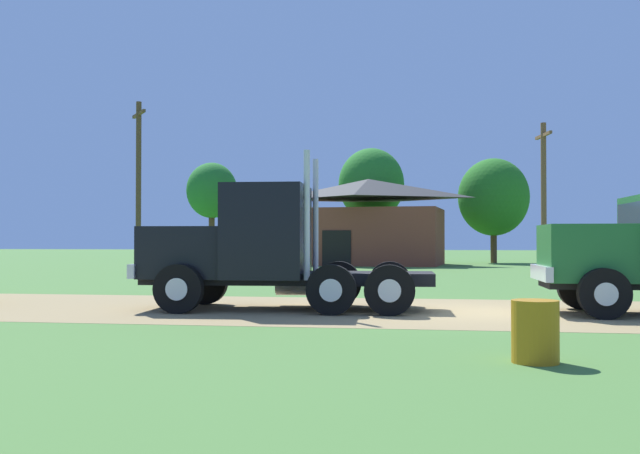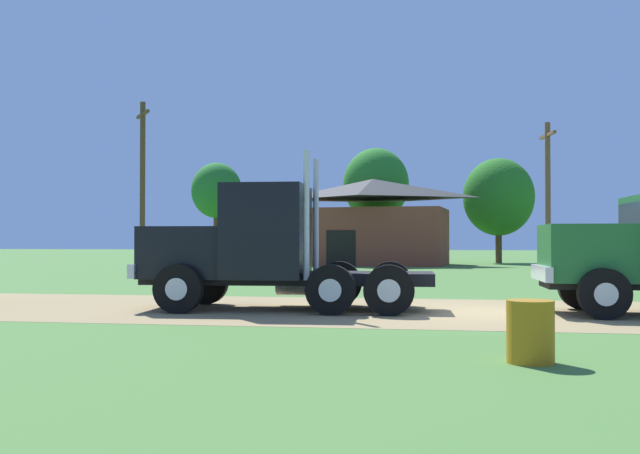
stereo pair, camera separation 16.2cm
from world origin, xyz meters
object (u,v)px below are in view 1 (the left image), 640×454
(steel_barrel, at_px, (535,331))
(utility_pole_near, at_px, (139,182))
(shed_building, at_px, (368,223))
(utility_pole_far, at_px, (544,193))
(truck_foreground_white, at_px, (256,250))

(steel_barrel, bearing_deg, utility_pole_near, 123.14)
(steel_barrel, xyz_separation_m, utility_pole_near, (-15.61, 23.90, 4.04))
(shed_building, distance_m, utility_pole_far, 14.65)
(shed_building, xyz_separation_m, utility_pole_far, (9.35, -11.21, 1.16))
(steel_barrel, height_order, utility_pole_near, utility_pole_near)
(utility_pole_near, bearing_deg, shed_building, 52.73)
(shed_building, bearing_deg, truck_foreground_white, -89.89)
(truck_foreground_white, distance_m, utility_pole_far, 21.53)
(truck_foreground_white, height_order, shed_building, shed_building)
(truck_foreground_white, distance_m, utility_pole_near, 20.22)
(utility_pole_near, height_order, utility_pole_far, utility_pole_near)
(steel_barrel, bearing_deg, shed_building, 98.44)
(steel_barrel, distance_m, utility_pole_far, 26.46)
(shed_building, distance_m, utility_pole_near, 16.76)
(steel_barrel, xyz_separation_m, utility_pole_far, (3.84, 25.95, 3.43))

